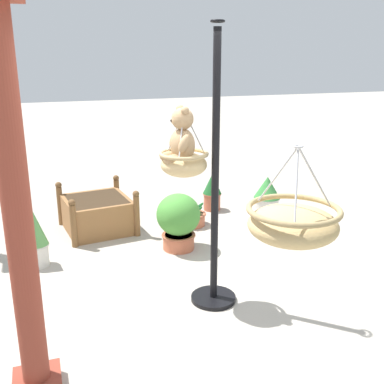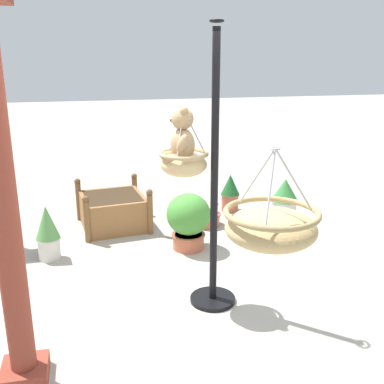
{
  "view_description": "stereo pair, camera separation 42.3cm",
  "coord_description": "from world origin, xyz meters",
  "px_view_note": "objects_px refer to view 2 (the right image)",
  "views": [
    {
      "loc": [
        -3.82,
        1.36,
        2.33
      ],
      "look_at": [
        0.01,
        0.05,
        1.09
      ],
      "focal_mm": 42.62,
      "sensor_mm": 36.0,
      "label": 1
    },
    {
      "loc": [
        -3.93,
        0.95,
        2.33
      ],
      "look_at": [
        0.01,
        0.05,
        1.09
      ],
      "focal_mm": 42.62,
      "sensor_mm": 36.0,
      "label": 2
    }
  ],
  "objects_px": {
    "potted_plant_bushy_green": "(188,219)",
    "potted_plant_trailing_ivy": "(285,199)",
    "hanging_basket_with_teddy": "(184,162)",
    "potted_plant_conical_shrub": "(230,192)",
    "potted_plant_tall_leafy": "(48,232)",
    "greenhouse_pillar_far_back": "(5,214)",
    "potted_plant_fern_front": "(206,217)",
    "hanging_basket_left_high": "(271,226)",
    "teddy_bear": "(181,138)",
    "display_pole_central": "(214,222)",
    "wooden_planter_box": "(113,210)"
  },
  "relations": [
    {
      "from": "teddy_bear",
      "to": "potted_plant_tall_leafy",
      "type": "distance_m",
      "value": 2.2
    },
    {
      "from": "potted_plant_tall_leafy",
      "to": "potted_plant_fern_front",
      "type": "bearing_deg",
      "value": -72.78
    },
    {
      "from": "hanging_basket_left_high",
      "to": "potted_plant_conical_shrub",
      "type": "height_order",
      "value": "hanging_basket_left_high"
    },
    {
      "from": "potted_plant_bushy_green",
      "to": "potted_plant_trailing_ivy",
      "type": "bearing_deg",
      "value": -66.53
    },
    {
      "from": "greenhouse_pillar_far_back",
      "to": "teddy_bear",
      "type": "bearing_deg",
      "value": -56.38
    },
    {
      "from": "hanging_basket_left_high",
      "to": "potted_plant_bushy_green",
      "type": "relative_size",
      "value": 0.88
    },
    {
      "from": "potted_plant_tall_leafy",
      "to": "potted_plant_trailing_ivy",
      "type": "relative_size",
      "value": 1.07
    },
    {
      "from": "potted_plant_bushy_green",
      "to": "potted_plant_trailing_ivy",
      "type": "height_order",
      "value": "potted_plant_bushy_green"
    },
    {
      "from": "display_pole_central",
      "to": "potted_plant_tall_leafy",
      "type": "bearing_deg",
      "value": 50.04
    },
    {
      "from": "teddy_bear",
      "to": "potted_plant_fern_front",
      "type": "xyz_separation_m",
      "value": [
        1.85,
        -0.73,
        -1.48
      ]
    },
    {
      "from": "teddy_bear",
      "to": "wooden_planter_box",
      "type": "distance_m",
      "value": 2.55
    },
    {
      "from": "potted_plant_tall_leafy",
      "to": "potted_plant_conical_shrub",
      "type": "height_order",
      "value": "potted_plant_tall_leafy"
    },
    {
      "from": "greenhouse_pillar_far_back",
      "to": "wooden_planter_box",
      "type": "distance_m",
      "value": 3.3
    },
    {
      "from": "greenhouse_pillar_far_back",
      "to": "potted_plant_conical_shrub",
      "type": "height_order",
      "value": "greenhouse_pillar_far_back"
    },
    {
      "from": "potted_plant_bushy_green",
      "to": "wooden_planter_box",
      "type": "bearing_deg",
      "value": 41.85
    },
    {
      "from": "hanging_basket_left_high",
      "to": "greenhouse_pillar_far_back",
      "type": "xyz_separation_m",
      "value": [
        0.61,
        1.63,
        -0.0
      ]
    },
    {
      "from": "teddy_bear",
      "to": "greenhouse_pillar_far_back",
      "type": "relative_size",
      "value": 0.19
    },
    {
      "from": "greenhouse_pillar_far_back",
      "to": "potted_plant_conical_shrub",
      "type": "xyz_separation_m",
      "value": [
        3.29,
        -2.62,
        -1.01
      ]
    },
    {
      "from": "wooden_planter_box",
      "to": "potted_plant_conical_shrub",
      "type": "xyz_separation_m",
      "value": [
        0.28,
        -1.78,
        0.05
      ]
    },
    {
      "from": "potted_plant_conical_shrub",
      "to": "potted_plant_tall_leafy",
      "type": "bearing_deg",
      "value": 114.24
    },
    {
      "from": "potted_plant_bushy_green",
      "to": "teddy_bear",
      "type": "bearing_deg",
      "value": 164.4
    },
    {
      "from": "potted_plant_fern_front",
      "to": "potted_plant_tall_leafy",
      "type": "distance_m",
      "value": 2.18
    },
    {
      "from": "wooden_planter_box",
      "to": "potted_plant_conical_shrub",
      "type": "distance_m",
      "value": 1.81
    },
    {
      "from": "hanging_basket_left_high",
      "to": "potted_plant_bushy_green",
      "type": "distance_m",
      "value": 2.82
    },
    {
      "from": "hanging_basket_left_high",
      "to": "greenhouse_pillar_far_back",
      "type": "height_order",
      "value": "greenhouse_pillar_far_back"
    },
    {
      "from": "greenhouse_pillar_far_back",
      "to": "potted_plant_bushy_green",
      "type": "relative_size",
      "value": 3.84
    },
    {
      "from": "hanging_basket_with_teddy",
      "to": "hanging_basket_left_high",
      "type": "xyz_separation_m",
      "value": [
        -1.53,
        -0.22,
        -0.06
      ]
    },
    {
      "from": "hanging_basket_with_teddy",
      "to": "potted_plant_conical_shrub",
      "type": "relative_size",
      "value": 1.06
    },
    {
      "from": "hanging_basket_left_high",
      "to": "greenhouse_pillar_far_back",
      "type": "bearing_deg",
      "value": 69.56
    },
    {
      "from": "display_pole_central",
      "to": "wooden_planter_box",
      "type": "height_order",
      "value": "display_pole_central"
    },
    {
      "from": "potted_plant_conical_shrub",
      "to": "potted_plant_trailing_ivy",
      "type": "xyz_separation_m",
      "value": [
        -0.55,
        -0.64,
        0.02
      ]
    },
    {
      "from": "greenhouse_pillar_far_back",
      "to": "potted_plant_fern_front",
      "type": "height_order",
      "value": "greenhouse_pillar_far_back"
    },
    {
      "from": "display_pole_central",
      "to": "potted_plant_fern_front",
      "type": "bearing_deg",
      "value": -12.87
    },
    {
      "from": "teddy_bear",
      "to": "potted_plant_conical_shrub",
      "type": "distance_m",
      "value": 2.97
    },
    {
      "from": "potted_plant_trailing_ivy",
      "to": "potted_plant_bushy_green",
      "type": "bearing_deg",
      "value": 113.47
    },
    {
      "from": "hanging_basket_with_teddy",
      "to": "potted_plant_fern_front",
      "type": "relative_size",
      "value": 1.45
    },
    {
      "from": "display_pole_central",
      "to": "greenhouse_pillar_far_back",
      "type": "xyz_separation_m",
      "value": [
        -0.77,
        1.66,
        0.48
      ]
    },
    {
      "from": "hanging_basket_left_high",
      "to": "potted_plant_fern_front",
      "type": "relative_size",
      "value": 1.48
    },
    {
      "from": "teddy_bear",
      "to": "display_pole_central",
      "type": "bearing_deg",
      "value": -118.71
    },
    {
      "from": "potted_plant_fern_front",
      "to": "potted_plant_trailing_ivy",
      "type": "height_order",
      "value": "potted_plant_trailing_ivy"
    },
    {
      "from": "display_pole_central",
      "to": "potted_plant_conical_shrub",
      "type": "height_order",
      "value": "display_pole_central"
    },
    {
      "from": "hanging_basket_with_teddy",
      "to": "wooden_planter_box",
      "type": "bearing_deg",
      "value": 15.11
    },
    {
      "from": "display_pole_central",
      "to": "greenhouse_pillar_far_back",
      "type": "distance_m",
      "value": 1.89
    },
    {
      "from": "hanging_basket_with_teddy",
      "to": "potted_plant_tall_leafy",
      "type": "xyz_separation_m",
      "value": [
        1.21,
        1.37,
        -1.03
      ]
    },
    {
      "from": "display_pole_central",
      "to": "wooden_planter_box",
      "type": "distance_m",
      "value": 2.46
    },
    {
      "from": "potted_plant_fern_front",
      "to": "potted_plant_tall_leafy",
      "type": "xyz_separation_m",
      "value": [
        -0.64,
        2.07,
        0.22
      ]
    },
    {
      "from": "potted_plant_tall_leafy",
      "to": "potted_plant_trailing_ivy",
      "type": "distance_m",
      "value": 3.29
    },
    {
      "from": "hanging_basket_with_teddy",
      "to": "potted_plant_conical_shrub",
      "type": "distance_m",
      "value": 2.87
    },
    {
      "from": "potted_plant_bushy_green",
      "to": "potted_plant_trailing_ivy",
      "type": "xyz_separation_m",
      "value": [
        0.68,
        -1.57,
        -0.06
      ]
    },
    {
      "from": "potted_plant_bushy_green",
      "to": "potted_plant_conical_shrub",
      "type": "distance_m",
      "value": 1.55
    }
  ]
}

